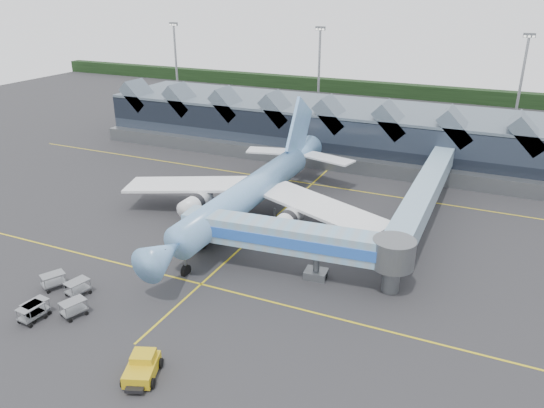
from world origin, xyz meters
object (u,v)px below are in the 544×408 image
at_px(main_airliner, 252,190).
at_px(fuel_truck, 210,224).
at_px(jet_bridge, 307,242).
at_px(pushback_tug, 142,368).

distance_m(main_airliner, fuel_truck, 8.39).
bearing_deg(jet_bridge, fuel_truck, 159.08).
bearing_deg(jet_bridge, pushback_tug, -112.28).
bearing_deg(pushback_tug, fuel_truck, 87.62).
xyz_separation_m(fuel_truck, pushback_tug, (8.79, -26.37, -1.00)).
xyz_separation_m(jet_bridge, fuel_truck, (-15.60, 4.45, -2.61)).
distance_m(jet_bridge, pushback_tug, 23.23).
xyz_separation_m(main_airliner, pushback_tug, (6.11, -33.88, -3.59)).
height_order(main_airliner, fuel_truck, main_airliner).
relative_size(jet_bridge, pushback_tug, 5.57).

